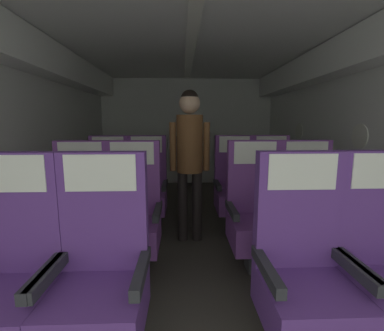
{
  "coord_description": "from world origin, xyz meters",
  "views": [
    {
      "loc": [
        -0.11,
        0.19,
        1.3
      ],
      "look_at": [
        -0.01,
        2.78,
        0.89
      ],
      "focal_mm": 25.01,
      "sensor_mm": 36.0,
      "label": 1
    }
  ],
  "objects_px": {
    "seat_b_left_aisle": "(132,217)",
    "seat_c_right_window": "(235,189)",
    "seat_a_right_window": "(304,275)",
    "seat_b_right_window": "(256,215)",
    "seat_a_left_aisle": "(101,278)",
    "seat_a_left_window": "(9,280)",
    "seat_b_left_window": "(80,217)",
    "seat_c_left_window": "(108,191)",
    "seat_c_left_aisle": "(147,190)",
    "flight_attendant": "(190,150)",
    "seat_b_right_aisle": "(307,215)",
    "seat_c_right_aisle": "(272,189)"
  },
  "relations": [
    {
      "from": "seat_a_left_window",
      "to": "seat_a_right_window",
      "type": "height_order",
      "value": "same"
    },
    {
      "from": "seat_b_left_aisle",
      "to": "seat_c_left_aisle",
      "type": "height_order",
      "value": "same"
    },
    {
      "from": "seat_a_right_window",
      "to": "seat_b_left_window",
      "type": "relative_size",
      "value": 1.0
    },
    {
      "from": "seat_c_left_aisle",
      "to": "seat_c_right_aisle",
      "type": "relative_size",
      "value": 1.0
    },
    {
      "from": "seat_b_left_aisle",
      "to": "seat_c_right_window",
      "type": "bearing_deg",
      "value": 41.21
    },
    {
      "from": "seat_a_left_aisle",
      "to": "seat_a_right_window",
      "type": "height_order",
      "value": "same"
    },
    {
      "from": "seat_c_left_window",
      "to": "seat_c_right_window",
      "type": "distance_m",
      "value": 1.56
    },
    {
      "from": "seat_a_left_aisle",
      "to": "seat_b_right_aisle",
      "type": "xyz_separation_m",
      "value": [
        1.57,
        0.94,
        0.0
      ]
    },
    {
      "from": "seat_a_left_window",
      "to": "seat_b_left_aisle",
      "type": "distance_m",
      "value": 1.05
    },
    {
      "from": "seat_c_right_window",
      "to": "seat_c_left_aisle",
      "type": "bearing_deg",
      "value": 179.64
    },
    {
      "from": "seat_c_left_window",
      "to": "seat_c_right_aisle",
      "type": "distance_m",
      "value": 2.03
    },
    {
      "from": "seat_a_right_window",
      "to": "flight_attendant",
      "type": "xyz_separation_m",
      "value": [
        -0.58,
        1.53,
        0.54
      ]
    },
    {
      "from": "seat_b_right_aisle",
      "to": "seat_c_left_aisle",
      "type": "bearing_deg",
      "value": 148.36
    },
    {
      "from": "seat_b_right_aisle",
      "to": "seat_c_left_aisle",
      "type": "xyz_separation_m",
      "value": [
        -1.57,
        0.97,
        0.0
      ]
    },
    {
      "from": "seat_b_left_window",
      "to": "seat_c_left_aisle",
      "type": "distance_m",
      "value": 1.05
    },
    {
      "from": "seat_a_right_window",
      "to": "seat_b_right_window",
      "type": "distance_m",
      "value": 0.95
    },
    {
      "from": "seat_a_right_window",
      "to": "flight_attendant",
      "type": "relative_size",
      "value": 0.7
    },
    {
      "from": "seat_a_left_aisle",
      "to": "seat_b_right_window",
      "type": "height_order",
      "value": "same"
    },
    {
      "from": "seat_b_right_window",
      "to": "seat_c_right_aisle",
      "type": "distance_m",
      "value": 1.07
    },
    {
      "from": "seat_a_left_aisle",
      "to": "seat_a_right_window",
      "type": "xyz_separation_m",
      "value": [
        1.1,
        -0.01,
        0.0
      ]
    },
    {
      "from": "seat_a_right_window",
      "to": "seat_b_right_window",
      "type": "xyz_separation_m",
      "value": [
        -0.0,
        0.95,
        0.0
      ]
    },
    {
      "from": "seat_b_left_aisle",
      "to": "seat_c_right_window",
      "type": "relative_size",
      "value": 1.0
    },
    {
      "from": "seat_c_left_aisle",
      "to": "seat_b_left_window",
      "type": "bearing_deg",
      "value": -115.95
    },
    {
      "from": "seat_c_left_aisle",
      "to": "seat_b_right_aisle",
      "type": "bearing_deg",
      "value": -31.64
    },
    {
      "from": "seat_a_right_window",
      "to": "seat_b_left_aisle",
      "type": "distance_m",
      "value": 1.45
    },
    {
      "from": "seat_a_right_window",
      "to": "seat_b_right_aisle",
      "type": "xyz_separation_m",
      "value": [
        0.47,
        0.94,
        0.0
      ]
    },
    {
      "from": "seat_c_left_window",
      "to": "flight_attendant",
      "type": "height_order",
      "value": "flight_attendant"
    },
    {
      "from": "seat_b_left_aisle",
      "to": "seat_c_right_window",
      "type": "distance_m",
      "value": 1.46
    },
    {
      "from": "seat_b_left_window",
      "to": "seat_c_right_aisle",
      "type": "height_order",
      "value": "same"
    },
    {
      "from": "seat_b_left_aisle",
      "to": "flight_attendant",
      "type": "xyz_separation_m",
      "value": [
        0.52,
        0.59,
        0.54
      ]
    },
    {
      "from": "seat_a_right_window",
      "to": "seat_b_left_aisle",
      "type": "height_order",
      "value": "same"
    },
    {
      "from": "flight_attendant",
      "to": "seat_a_left_window",
      "type": "bearing_deg",
      "value": 73.57
    },
    {
      "from": "seat_b_left_aisle",
      "to": "seat_a_right_window",
      "type": "bearing_deg",
      "value": -40.6
    },
    {
      "from": "seat_a_left_window",
      "to": "seat_c_right_window",
      "type": "relative_size",
      "value": 1.0
    },
    {
      "from": "seat_a_left_window",
      "to": "seat_c_right_window",
      "type": "height_order",
      "value": "same"
    },
    {
      "from": "seat_c_right_aisle",
      "to": "seat_c_left_window",
      "type": "bearing_deg",
      "value": -179.5
    },
    {
      "from": "seat_a_left_aisle",
      "to": "seat_a_right_window",
      "type": "distance_m",
      "value": 1.1
    },
    {
      "from": "seat_b_left_aisle",
      "to": "seat_c_right_window",
      "type": "height_order",
      "value": "same"
    },
    {
      "from": "seat_a_left_aisle",
      "to": "seat_b_right_window",
      "type": "relative_size",
      "value": 1.0
    },
    {
      "from": "seat_b_right_aisle",
      "to": "seat_b_right_window",
      "type": "height_order",
      "value": "same"
    },
    {
      "from": "seat_a_right_window",
      "to": "seat_b_left_aisle",
      "type": "xyz_separation_m",
      "value": [
        -1.1,
        0.94,
        0.0
      ]
    },
    {
      "from": "seat_b_right_window",
      "to": "seat_c_right_aisle",
      "type": "xyz_separation_m",
      "value": [
        0.47,
        0.96,
        0.0
      ]
    },
    {
      "from": "seat_b_left_window",
      "to": "seat_c_right_aisle",
      "type": "relative_size",
      "value": 1.0
    },
    {
      "from": "flight_attendant",
      "to": "seat_c_right_aisle",
      "type": "bearing_deg",
      "value": -143.16
    },
    {
      "from": "seat_b_right_aisle",
      "to": "seat_c_right_window",
      "type": "xyz_separation_m",
      "value": [
        -0.47,
        0.96,
        0.0
      ]
    },
    {
      "from": "seat_c_left_window",
      "to": "seat_c_left_aisle",
      "type": "xyz_separation_m",
      "value": [
        0.47,
        0.02,
        0.0
      ]
    },
    {
      "from": "seat_c_left_window",
      "to": "seat_b_right_window",
      "type": "bearing_deg",
      "value": -31.1
    },
    {
      "from": "seat_c_right_window",
      "to": "flight_attendant",
      "type": "bearing_deg",
      "value": -146.89
    },
    {
      "from": "seat_b_left_window",
      "to": "seat_c_right_window",
      "type": "xyz_separation_m",
      "value": [
        1.56,
        0.94,
        0.0
      ]
    },
    {
      "from": "seat_b_left_window",
      "to": "seat_c_right_window",
      "type": "height_order",
      "value": "same"
    }
  ]
}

